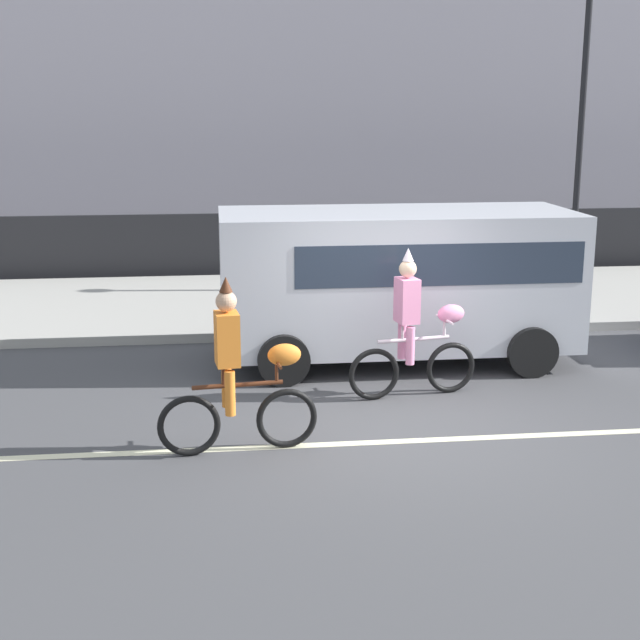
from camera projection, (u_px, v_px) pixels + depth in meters
name	position (u px, v px, depth m)	size (l,w,h in m)	color
ground_plane	(401.00, 426.00, 10.35)	(80.00, 80.00, 0.00)	#424244
road_centre_line	(410.00, 441.00, 9.87)	(36.00, 0.14, 0.01)	beige
sidewalk_curb	(329.00, 301.00, 16.61)	(60.00, 5.00, 0.15)	#9E9B93
fence_line	(312.00, 244.00, 19.27)	(40.00, 0.08, 1.40)	black
building_backdrop	(409.00, 99.00, 27.29)	(28.00, 8.00, 7.66)	#99939E
parade_cyclist_orange	(239.00, 377.00, 9.38)	(1.72, 0.50, 1.92)	black
parade_cyclist_pink	(415.00, 332.00, 11.22)	(1.71, 0.53, 1.92)	black
parked_van_silver	(401.00, 274.00, 12.72)	(5.00, 2.22, 2.18)	silver
street_lamp_post	(584.00, 86.00, 16.46)	(0.36, 0.36, 5.86)	black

